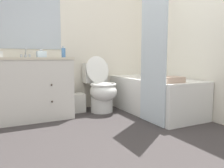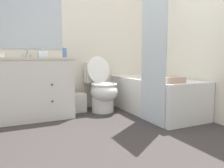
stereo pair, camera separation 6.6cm
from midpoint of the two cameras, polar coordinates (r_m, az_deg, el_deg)
ground_plane at (r=2.12m, az=6.72°, el=-16.08°), size 14.00×14.00×0.00m
wall_back at (r=3.59m, az=-8.67°, el=13.66°), size 8.00×0.06×2.50m
wall_right at (r=3.50m, az=18.60°, el=13.53°), size 0.05×2.74×2.50m
vanity_cabinet at (r=3.14m, az=-20.14°, el=-0.88°), size 1.12×0.59×0.83m
sink_faucet at (r=3.31m, az=-20.77°, el=7.13°), size 0.14×0.12×0.12m
toilet at (r=3.34m, az=-2.06°, el=-1.49°), size 0.39×0.64×0.85m
bathtub at (r=3.35m, az=11.69°, el=-2.90°), size 0.72×1.51×0.52m
shower_curtain at (r=2.73m, az=11.48°, el=10.66°), size 0.01×0.49×2.01m
wastebasket at (r=3.38m, az=-8.26°, el=-4.84°), size 0.22×0.19×0.28m
tissue_box at (r=3.17m, az=-17.14°, el=7.47°), size 0.12×0.15×0.11m
soap_dispenser at (r=3.21m, az=-11.73°, el=8.09°), size 0.06×0.06×0.16m
bath_towel_folded at (r=2.80m, az=15.83°, el=1.09°), size 0.28×0.22×0.07m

